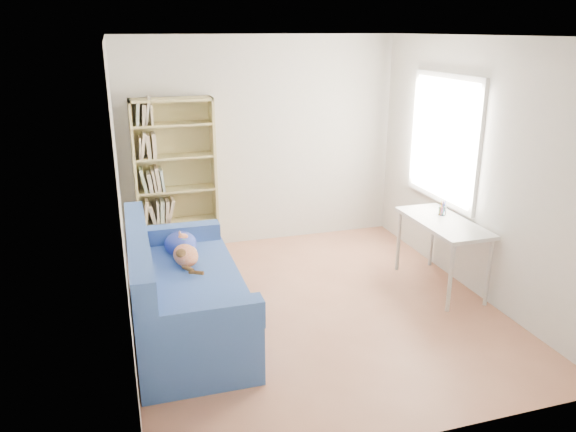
# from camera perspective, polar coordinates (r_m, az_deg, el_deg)

# --- Properties ---
(ground) EXTENTS (4.00, 4.00, 0.00)m
(ground) POSITION_cam_1_polar(r_m,az_deg,el_deg) (5.72, 2.53, -9.20)
(ground) COLOR #A5664A
(ground) RESTS_ON ground
(room_shell) EXTENTS (3.54, 4.04, 2.62)m
(room_shell) POSITION_cam_1_polar(r_m,az_deg,el_deg) (5.23, 3.69, 7.19)
(room_shell) COLOR silver
(room_shell) RESTS_ON ground
(sofa) EXTENTS (0.97, 2.02, 0.99)m
(sofa) POSITION_cam_1_polar(r_m,az_deg,el_deg) (5.22, -10.79, -7.89)
(sofa) COLOR navy
(sofa) RESTS_ON ground
(bookshelf) EXTENTS (0.95, 0.30, 1.91)m
(bookshelf) POSITION_cam_1_polar(r_m,az_deg,el_deg) (6.86, -11.30, 3.10)
(bookshelf) COLOR tan
(bookshelf) RESTS_ON ground
(desk) EXTENTS (0.53, 1.16, 0.75)m
(desk) POSITION_cam_1_polar(r_m,az_deg,el_deg) (6.12, 15.47, -1.15)
(desk) COLOR silver
(desk) RESTS_ON ground
(pen_cup) EXTENTS (0.08, 0.08, 0.16)m
(pen_cup) POSITION_cam_1_polar(r_m,az_deg,el_deg) (6.26, 15.41, 0.64)
(pen_cup) COLOR white
(pen_cup) RESTS_ON desk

